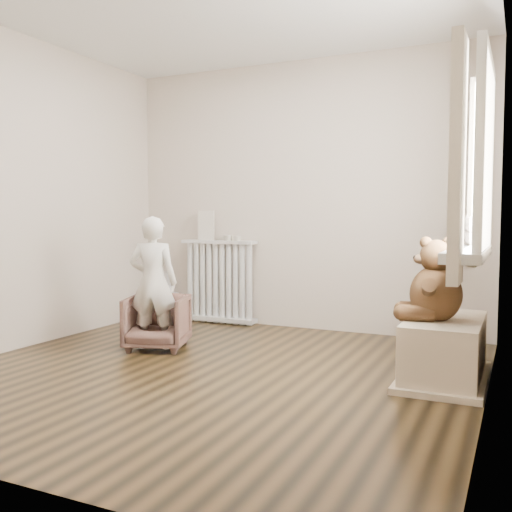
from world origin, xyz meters
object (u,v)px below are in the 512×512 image
at_px(armchair, 157,322).
at_px(teddy_bear, 436,282).
at_px(plush_cat, 472,231).
at_px(toy_vanity, 160,293).
at_px(toy_bench, 445,351).
at_px(radiator, 219,285).
at_px(child, 153,282).

distance_m(armchair, teddy_bear, 2.26).
bearing_deg(plush_cat, armchair, -156.53).
height_order(toy_vanity, teddy_bear, teddy_bear).
bearing_deg(toy_bench, radiator, 153.57).
height_order(armchair, toy_bench, armchair).
bearing_deg(plush_cat, child, -155.36).
bearing_deg(child, armchair, -109.15).
distance_m(armchair, child, 0.34).
bearing_deg(radiator, armchair, -85.63).
distance_m(toy_vanity, toy_bench, 3.28).
bearing_deg(plush_cat, teddy_bear, -107.98).
xyz_separation_m(radiator, armchair, (0.09, -1.24, -0.17)).
height_order(radiator, plush_cat, plush_cat).
height_order(toy_vanity, child, child).
bearing_deg(toy_bench, plush_cat, 54.37).
bearing_deg(armchair, plush_cat, -13.03).
distance_m(radiator, plush_cat, 2.76).
distance_m(toy_bench, teddy_bear, 0.48).
height_order(toy_vanity, armchair, toy_vanity).
bearing_deg(radiator, toy_bench, -26.43).
bearing_deg(toy_vanity, teddy_bear, -22.09).
relative_size(child, plush_cat, 4.53).
xyz_separation_m(armchair, plush_cat, (2.41, 0.26, 0.78)).
relative_size(toy_vanity, toy_bench, 0.57).
relative_size(radiator, toy_vanity, 1.69).
bearing_deg(armchair, toy_bench, -17.56).
distance_m(radiator, toy_bench, 2.65).
relative_size(toy_vanity, child, 0.47).
bearing_deg(armchair, toy_vanity, 104.36).
relative_size(armchair, toy_bench, 0.55).
height_order(radiator, child, child).
relative_size(armchair, child, 0.46).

